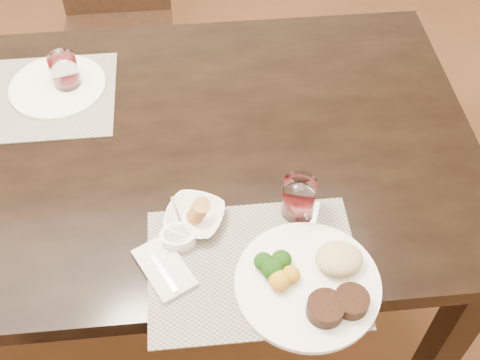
{
  "coord_description": "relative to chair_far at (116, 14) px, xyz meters",
  "views": [
    {
      "loc": [
        0.28,
        -1.07,
        1.88
      ],
      "look_at": [
        0.37,
        -0.2,
        0.82
      ],
      "focal_mm": 45.0,
      "sensor_mm": 36.0,
      "label": 1
    }
  ],
  "objects": [
    {
      "name": "ground_plane",
      "position": [
        0.0,
        -0.93,
        -0.5
      ],
      "size": [
        4.5,
        4.5,
        0.0
      ],
      "primitive_type": "plane",
      "color": "#4A2C17",
      "rests_on": "ground"
    },
    {
      "name": "dining_table",
      "position": [
        0.0,
        -0.93,
        0.16
      ],
      "size": [
        2.0,
        1.0,
        0.75
      ],
      "color": "black",
      "rests_on": "ground"
    },
    {
      "name": "chair_far",
      "position": [
        0.0,
        0.0,
        0.0
      ],
      "size": [
        0.42,
        0.42,
        0.9
      ],
      "color": "black",
      "rests_on": "ground"
    },
    {
      "name": "placemat_near",
      "position": [
        0.38,
        -1.33,
        0.25
      ],
      "size": [
        0.46,
        0.34,
        0.0
      ],
      "primitive_type": "cube",
      "color": "gray",
      "rests_on": "dining_table"
    },
    {
      "name": "placemat_far",
      "position": [
        -0.17,
        -0.73,
        0.25
      ],
      "size": [
        0.46,
        0.34,
        0.0
      ],
      "primitive_type": "cube",
      "color": "gray",
      "rests_on": "dining_table"
    },
    {
      "name": "dinner_plate",
      "position": [
        0.5,
        -1.39,
        0.27
      ],
      "size": [
        0.31,
        0.31,
        0.06
      ],
      "rotation": [
        0.0,
        0.0,
        0.13
      ],
      "color": "white",
      "rests_on": "placemat_near"
    },
    {
      "name": "napkin_fork",
      "position": [
        0.19,
        -1.31,
        0.26
      ],
      "size": [
        0.14,
        0.17,
        0.02
      ],
      "rotation": [
        0.0,
        0.0,
        0.48
      ],
      "color": "silver",
      "rests_on": "placemat_near"
    },
    {
      "name": "steak_knife",
      "position": [
        0.52,
        -1.33,
        0.26
      ],
      "size": [
        0.07,
        0.25,
        0.01
      ],
      "rotation": [
        0.0,
        0.0,
        -0.37
      ],
      "color": "silver",
      "rests_on": "placemat_near"
    },
    {
      "name": "cracker_bowl",
      "position": [
        0.26,
        -1.19,
        0.27
      ],
      "size": [
        0.17,
        0.17,
        0.06
      ],
      "rotation": [
        0.0,
        0.0,
        -0.4
      ],
      "color": "white",
      "rests_on": "placemat_near"
    },
    {
      "name": "sauce_ramekin",
      "position": [
        0.22,
        -1.24,
        0.27
      ],
      "size": [
        0.08,
        0.12,
        0.06
      ],
      "rotation": [
        0.0,
        0.0,
        0.33
      ],
      "color": "white",
      "rests_on": "placemat_near"
    },
    {
      "name": "wine_glass_near",
      "position": [
        0.5,
        -1.19,
        0.3
      ],
      "size": [
        0.08,
        0.08,
        0.1
      ],
      "rotation": [
        0.0,
        0.0,
        -0.03
      ],
      "color": "white",
      "rests_on": "placemat_near"
    },
    {
      "name": "far_plate",
      "position": [
        -0.1,
        -0.7,
        0.26
      ],
      "size": [
        0.26,
        0.26,
        0.01
      ],
      "primitive_type": "cylinder",
      "color": "white",
      "rests_on": "placemat_far"
    },
    {
      "name": "wine_glass_far",
      "position": [
        -0.07,
        -0.7,
        0.3
      ],
      "size": [
        0.08,
        0.08,
        0.1
      ],
      "rotation": [
        0.0,
        0.0,
        0.24
      ],
      "color": "white",
      "rests_on": "placemat_far"
    }
  ]
}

